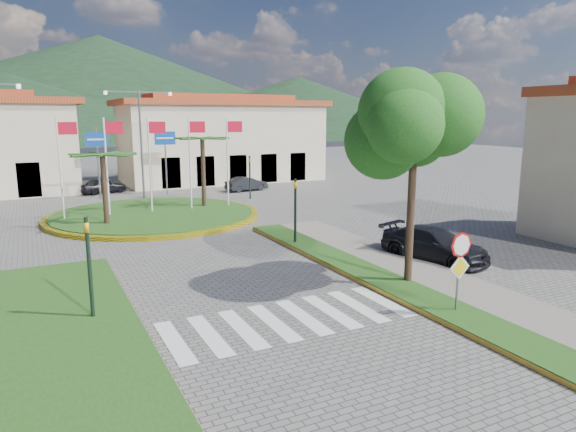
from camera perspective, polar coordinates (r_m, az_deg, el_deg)
name	(u,v)px	position (r m, az deg, el deg)	size (l,w,h in m)	color
ground	(362,380)	(12.72, 8.17, -17.56)	(160.00, 160.00, 0.00)	#605D5B
sidewalk_right	(481,307)	(17.76, 20.67, -9.42)	(4.00, 28.00, 0.15)	gray
verge_right	(453,313)	(16.93, 17.86, -10.19)	(1.60, 28.00, 0.18)	#214A15
median_left	(46,333)	(16.23, -25.26, -11.67)	(5.00, 14.00, 0.18)	#214A15
crosswalk	(285,320)	(15.82, -0.28, -11.48)	(8.00, 3.00, 0.01)	silver
roundabout_island	(154,215)	(32.30, -14.65, 0.15)	(12.70, 12.70, 6.00)	yellow
stop_sign	(460,260)	(16.45, 18.55, -4.61)	(0.80, 0.11, 2.65)	slate
deciduous_tree	(414,142)	(18.53, 13.82, 7.97)	(3.60, 3.60, 6.80)	black
traffic_light_left	(89,259)	(16.18, -21.25, -4.50)	(0.15, 0.18, 3.20)	black
traffic_light_right	(295,205)	(24.14, 0.82, 1.20)	(0.15, 0.18, 3.20)	black
traffic_light_far	(250,173)	(38.19, -4.26, 4.80)	(0.18, 0.15, 3.20)	black
direction_sign_west	(97,151)	(40.39, -20.42, 6.74)	(1.60, 0.14, 5.20)	slate
direction_sign_east	(165,149)	(41.25, -13.47, 7.20)	(1.60, 0.14, 5.20)	slate
street_lamp_centre	(141,138)	(39.83, -16.02, 8.35)	(4.80, 0.16, 8.00)	slate
building_right	(221,139)	(49.95, -7.49, 8.45)	(19.08, 9.54, 8.05)	beige
hill_far_mid	(101,86)	(170.69, -20.02, 13.38)	(180.00, 180.00, 30.00)	black
hill_far_east	(299,107)	(163.17, 1.26, 12.05)	(120.00, 120.00, 18.00)	black
hill_near_back	(8,108)	(139.15, -28.69, 10.50)	(110.00, 110.00, 16.00)	black
white_van	(6,187)	(46.01, -28.88, 2.85)	(2.04, 4.42, 1.23)	silver
car_dark_a	(103,186)	(43.63, -19.86, 3.19)	(1.44, 3.58, 1.22)	black
car_dark_b	(247,184)	(42.54, -4.63, 3.58)	(1.23, 3.53, 1.16)	black
car_side_right	(434,244)	(22.80, 15.94, -3.04)	(1.93, 4.75, 1.38)	black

